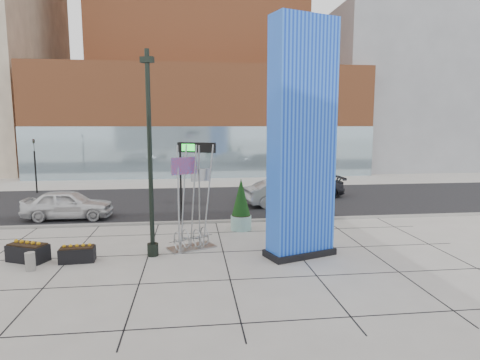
{
  "coord_description": "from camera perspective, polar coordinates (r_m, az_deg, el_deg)",
  "views": [
    {
      "loc": [
        -0.22,
        -16.81,
        5.17
      ],
      "look_at": [
        2.06,
        2.0,
        2.55
      ],
      "focal_mm": 30.0,
      "sensor_mm": 36.0,
      "label": 1
    }
  ],
  "objects": [
    {
      "name": "tower_podium",
      "position": [
        43.83,
        -5.36,
        8.28
      ],
      "size": [
        34.0,
        10.0,
        11.0
      ],
      "primitive_type": "cube",
      "color": "#A2552F",
      "rests_on": "ground"
    },
    {
      "name": "car_dark_east",
      "position": [
        29.02,
        9.63,
        -1.01
      ],
      "size": [
        5.17,
        2.22,
        1.49
      ],
      "primitive_type": "imported",
      "rotation": [
        0.0,
        0.0,
        -1.54
      ],
      "color": "black",
      "rests_on": "ground"
    },
    {
      "name": "tower_glass_front",
      "position": [
        39.12,
        -5.11,
        3.94
      ],
      "size": [
        34.0,
        0.6,
        5.0
      ],
      "primitive_type": "cube",
      "color": "#8CA5B2",
      "rests_on": "ground"
    },
    {
      "name": "street_asphalt",
      "position": [
        27.3,
        -6.32,
        -3.06
      ],
      "size": [
        80.0,
        12.0,
        0.02
      ],
      "primitive_type": "cube",
      "color": "black",
      "rests_on": "ground"
    },
    {
      "name": "building_grey_parking",
      "position": [
        55.54,
        21.73,
        11.29
      ],
      "size": [
        20.0,
        18.0,
        18.0
      ],
      "primitive_type": "cube",
      "color": "slate",
      "rests_on": "ground"
    },
    {
      "name": "concrete_bollard",
      "position": [
        16.38,
        -27.67,
        -10.23
      ],
      "size": [
        0.34,
        0.34,
        0.66
      ],
      "primitive_type": "cylinder",
      "color": "gray",
      "rests_on": "ground"
    },
    {
      "name": "round_planter_mid",
      "position": [
        21.46,
        7.85,
        -2.51
      ],
      "size": [
        1.12,
        1.12,
        2.81
      ],
      "color": "#8CBDB2",
      "rests_on": "ground"
    },
    {
      "name": "traffic_signal",
      "position": [
        34.04,
        -27.14,
        2.18
      ],
      "size": [
        0.15,
        0.18,
        4.1
      ],
      "color": "black",
      "rests_on": "ground"
    },
    {
      "name": "car_silver_mid",
      "position": [
        25.87,
        6.32,
        -1.84
      ],
      "size": [
        5.2,
        2.42,
        1.65
      ],
      "primitive_type": "imported",
      "rotation": [
        0.0,
        0.0,
        1.71
      ],
      "color": "#9C9FA3",
      "rests_on": "ground"
    },
    {
      "name": "car_white_west",
      "position": [
        24.01,
        -23.22,
        -3.25
      ],
      "size": [
        4.77,
        2.02,
        1.61
      ],
      "primitive_type": "imported",
      "rotation": [
        0.0,
        0.0,
        1.55
      ],
      "color": "silver",
      "rests_on": "ground"
    },
    {
      "name": "curb_edge",
      "position": [
        21.43,
        -6.15,
        -5.97
      ],
      "size": [
        80.0,
        0.3,
        0.12
      ],
      "primitive_type": "cube",
      "color": "gray",
      "rests_on": "ground"
    },
    {
      "name": "blue_pylon",
      "position": [
        15.64,
        8.79,
        5.04
      ],
      "size": [
        2.99,
        2.06,
        9.15
      ],
      "rotation": [
        0.0,
        0.0,
        0.34
      ],
      "color": "#0D32CC",
      "rests_on": "ground"
    },
    {
      "name": "ground",
      "position": [
        17.59,
        -5.96,
        -9.26
      ],
      "size": [
        160.0,
        160.0,
        0.0
      ],
      "primitive_type": "plane",
      "color": "#9E9991",
      "rests_on": "ground"
    },
    {
      "name": "box_planter_north",
      "position": [
        16.65,
        -22.13,
        -9.66
      ],
      "size": [
        1.32,
        0.73,
        0.7
      ],
      "rotation": [
        0.0,
        0.0,
        0.07
      ],
      "color": "black",
      "rests_on": "ground"
    },
    {
      "name": "box_planter_south",
      "position": [
        17.49,
        -27.94,
        -8.98
      ],
      "size": [
        1.66,
        1.29,
        0.82
      ],
      "rotation": [
        0.0,
        0.0,
        -0.42
      ],
      "color": "black",
      "rests_on": "ground"
    },
    {
      "name": "round_planter_east",
      "position": [
        21.88,
        11.2,
        -3.01
      ],
      "size": [
        0.93,
        0.93,
        2.32
      ],
      "color": "#8CBDB2",
      "rests_on": "ground"
    },
    {
      "name": "public_art_sculpture",
      "position": [
        16.99,
        -6.93,
        -5.87
      ],
      "size": [
        2.15,
        1.67,
        4.38
      ],
      "rotation": [
        0.0,
        0.0,
        0.42
      ],
      "color": "#A4A7A9",
      "rests_on": "ground"
    },
    {
      "name": "overhead_street_sign",
      "position": [
        20.66,
        -6.48,
        3.69
      ],
      "size": [
        1.92,
        0.99,
        4.29
      ],
      "rotation": [
        0.0,
        0.0,
        -0.42
      ],
      "color": "black",
      "rests_on": "ground"
    },
    {
      "name": "lamp_post",
      "position": [
        15.88,
        -12.61,
        0.78
      ],
      "size": [
        0.54,
        0.44,
        7.97
      ],
      "rotation": [
        0.0,
        0.0,
        -0.31
      ],
      "color": "black",
      "rests_on": "ground"
    },
    {
      "name": "round_planter_west",
      "position": [
        19.78,
        0.15,
        -3.66
      ],
      "size": [
        1.02,
        1.02,
        2.56
      ],
      "color": "#8CBDB2",
      "rests_on": "ground"
    }
  ]
}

